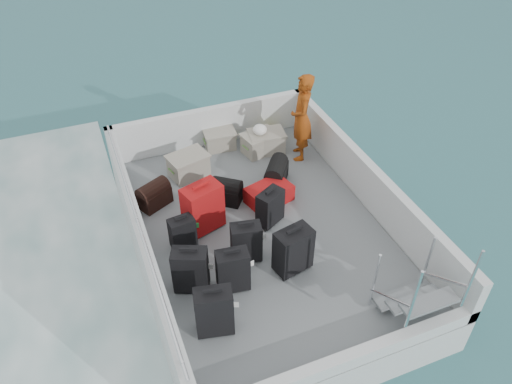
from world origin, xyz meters
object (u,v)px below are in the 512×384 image
at_px(suitcase_7, 270,208).
at_px(crate_1, 220,140).
at_px(suitcase_1, 191,270).
at_px(crate_3, 266,142).
at_px(suitcase_5, 203,208).
at_px(suitcase_3, 233,271).
at_px(suitcase_4, 246,243).
at_px(suitcase_2, 183,233).
at_px(suitcase_8, 269,194).
at_px(passenger, 302,118).
at_px(crate_0, 189,166).
at_px(suitcase_6, 293,251).
at_px(suitcase_0, 214,312).
at_px(crate_2, 260,144).

xyz_separation_m(suitcase_7, crate_1, (-0.06, 2.14, -0.13)).
distance_m(suitcase_1, crate_1, 3.22).
bearing_deg(suitcase_1, crate_3, 73.41).
bearing_deg(suitcase_5, suitcase_3, -107.00).
bearing_deg(suitcase_4, suitcase_1, -153.87).
height_order(suitcase_2, suitcase_4, suitcase_4).
relative_size(suitcase_5, crate_1, 1.46).
distance_m(suitcase_3, suitcase_8, 1.81).
bearing_deg(crate_1, crate_3, -28.81).
bearing_deg(passenger, crate_3, -105.97).
relative_size(suitcase_7, crate_0, 0.95).
xyz_separation_m(suitcase_6, suitcase_7, (0.08, 0.95, -0.05)).
height_order(suitcase_0, suitcase_8, suitcase_0).
xyz_separation_m(suitcase_3, crate_3, (1.59, 2.71, -0.14)).
height_order(suitcase_1, crate_2, suitcase_1).
xyz_separation_m(suitcase_2, crate_3, (1.99, 1.76, -0.08)).
xyz_separation_m(suitcase_0, suitcase_3, (0.42, 0.53, -0.03)).
relative_size(suitcase_2, crate_1, 0.99).
bearing_deg(crate_0, suitcase_5, -96.16).
distance_m(suitcase_3, suitcase_7, 1.33).
bearing_deg(suitcase_8, suitcase_6, 154.11).
bearing_deg(crate_2, crate_0, -172.04).
bearing_deg(passenger, suitcase_8, -25.76).
bearing_deg(suitcase_4, suitcase_8, 64.15).
relative_size(suitcase_3, crate_1, 1.21).
height_order(suitcase_0, crate_0, suitcase_0).
bearing_deg(suitcase_2, suitcase_7, -5.78).
xyz_separation_m(suitcase_8, crate_0, (-0.97, 1.11, 0.05)).
xyz_separation_m(crate_3, passenger, (0.48, -0.35, 0.59)).
xyz_separation_m(suitcase_3, crate_2, (1.47, 2.72, -0.14)).
relative_size(suitcase_4, suitcase_8, 0.88).
relative_size(suitcase_7, crate_1, 1.10).
bearing_deg(suitcase_7, passenger, 22.10).
bearing_deg(suitcase_8, crate_3, -36.54).
bearing_deg(crate_3, suitcase_6, -105.50).
bearing_deg(suitcase_3, crate_2, 69.34).
bearing_deg(suitcase_5, crate_2, 27.62).
bearing_deg(crate_2, suitcase_4, -116.12).
bearing_deg(crate_2, suitcase_7, -107.41).
height_order(suitcase_7, crate_2, suitcase_7).
relative_size(suitcase_3, crate_2, 1.11).
height_order(suitcase_4, suitcase_6, suitcase_6).
bearing_deg(suitcase_6, suitcase_2, 130.61).
relative_size(suitcase_8, passenger, 0.44).
relative_size(suitcase_4, suitcase_5, 0.80).
distance_m(suitcase_1, suitcase_7, 1.61).
xyz_separation_m(suitcase_1, passenger, (2.56, 2.16, 0.44)).
bearing_deg(suitcase_3, suitcase_4, 58.63).
xyz_separation_m(suitcase_1, crate_2, (1.96, 2.53, -0.16)).
distance_m(suitcase_0, passenger, 3.84).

